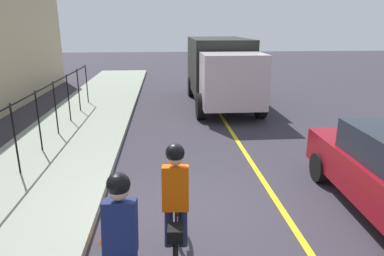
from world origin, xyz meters
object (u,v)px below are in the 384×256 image
at_px(cyclist_lead, 176,206).
at_px(traffic_cone_far, 110,222).
at_px(cyclist_follow, 122,249).
at_px(box_truck_background, 221,68).
at_px(traffic_cone_near, 120,198).

xyz_separation_m(cyclist_lead, traffic_cone_far, (0.59, 1.03, -0.56)).
bearing_deg(cyclist_follow, box_truck_background, -11.28).
bearing_deg(cyclist_follow, traffic_cone_near, 11.33).
xyz_separation_m(cyclist_follow, box_truck_background, (11.30, -2.96, 0.64)).
bearing_deg(traffic_cone_near, cyclist_lead, -147.98).
xyz_separation_m(cyclist_follow, traffic_cone_near, (2.46, 0.34, -0.67)).
distance_m(cyclist_follow, traffic_cone_near, 2.57).
bearing_deg(box_truck_background, traffic_cone_far, -18.71).
relative_size(cyclist_lead, cyclist_follow, 1.00).
distance_m(box_truck_background, traffic_cone_near, 9.53).
distance_m(cyclist_lead, traffic_cone_near, 1.96).
height_order(traffic_cone_near, traffic_cone_far, traffic_cone_far).
height_order(cyclist_lead, traffic_cone_near, cyclist_lead).
bearing_deg(traffic_cone_far, cyclist_follow, -165.36).
xyz_separation_m(cyclist_lead, traffic_cone_near, (1.57, 0.98, -0.67)).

